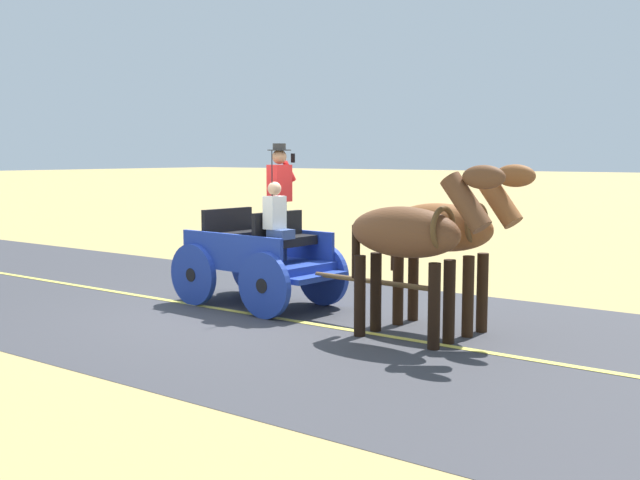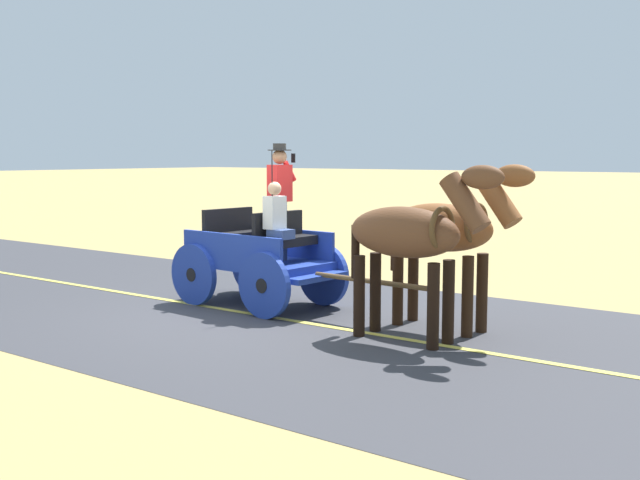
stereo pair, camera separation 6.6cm
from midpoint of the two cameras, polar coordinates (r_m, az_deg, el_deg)
The scene contains 6 objects.
ground_plane at distance 11.45m, azimuth -5.56°, elevation -5.42°, with size 200.00×200.00×0.00m, color tan.
road_surface at distance 11.45m, azimuth -5.56°, elevation -5.40°, with size 6.76×160.00×0.01m, color #38383D.
road_centre_stripe at distance 11.45m, azimuth -5.56°, elevation -5.37°, with size 0.12×160.00×0.00m, color #DBCC4C.
horse_drawn_carriage at distance 11.85m, azimuth -4.17°, elevation -1.01°, with size 1.56×4.52×2.50m.
horse_near_side at distance 10.26m, azimuth 9.62°, elevation 0.64°, with size 0.69×2.14×2.21m.
horse_off_side at distance 9.55m, azimuth 7.00°, elevation 0.27°, with size 0.62×2.13×2.21m.
Camera 2 is at (8.25, 7.60, 2.32)m, focal length 43.09 mm.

